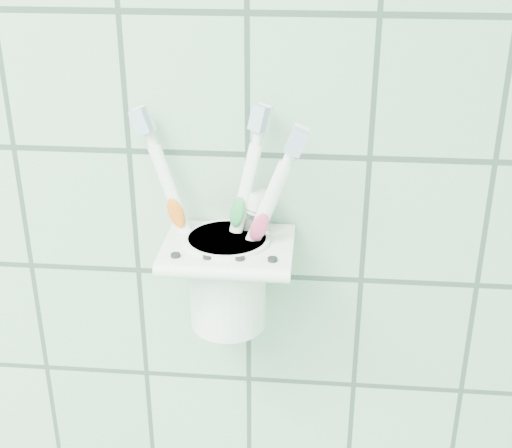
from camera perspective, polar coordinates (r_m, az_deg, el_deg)
holder_bracket at (r=0.65m, az=-2.20°, el=-2.10°), size 0.12×0.10×0.04m
cup at (r=0.67m, az=-2.27°, el=-4.29°), size 0.08×0.08×0.09m
toothbrush_pink at (r=0.65m, az=-3.45°, el=0.83°), size 0.07×0.04×0.21m
toothbrush_blue at (r=0.65m, az=-3.35°, el=0.80°), size 0.05×0.04×0.21m
toothbrush_orange at (r=0.65m, az=-2.96°, el=0.81°), size 0.07×0.03×0.21m
toothpaste_tube at (r=0.67m, az=-2.34°, el=-1.31°), size 0.05×0.03×0.13m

